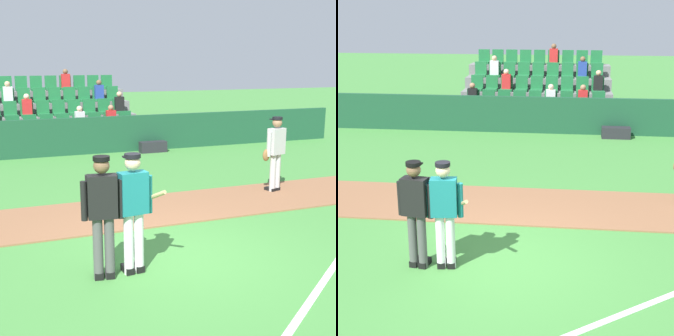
% 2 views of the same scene
% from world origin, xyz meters
% --- Properties ---
extents(ground_plane, '(80.00, 80.00, 0.00)m').
position_xyz_m(ground_plane, '(0.00, 0.00, 0.00)').
color(ground_plane, '#42843A').
extents(infield_dirt_path, '(28.00, 2.10, 0.03)m').
position_xyz_m(infield_dirt_path, '(0.00, 2.46, 0.01)').
color(infield_dirt_path, brown).
rests_on(infield_dirt_path, ground).
extents(dugout_fence, '(20.00, 0.16, 1.21)m').
position_xyz_m(dugout_fence, '(0.00, 9.12, 0.60)').
color(dugout_fence, '#19472D').
rests_on(dugout_fence, ground).
extents(stadium_bleachers, '(5.55, 3.80, 2.70)m').
position_xyz_m(stadium_bleachers, '(0.00, 11.41, 0.75)').
color(stadium_bleachers, slate).
rests_on(stadium_bleachers, ground).
extents(batter_teal_jersey, '(0.72, 0.75, 1.76)m').
position_xyz_m(batter_teal_jersey, '(-0.74, -0.31, 0.97)').
color(batter_teal_jersey, white).
rests_on(batter_teal_jersey, ground).
extents(umpire_home_plate, '(0.58, 0.35, 1.76)m').
position_xyz_m(umpire_home_plate, '(-1.19, -0.33, 1.00)').
color(umpire_home_plate, '#4C4C4C').
rests_on(umpire_home_plate, ground).
extents(baseball, '(0.07, 0.07, 0.07)m').
position_xyz_m(baseball, '(-0.78, -0.08, 0.04)').
color(baseball, white).
rests_on(baseball, ground).
extents(equipment_bag, '(0.90, 0.36, 0.36)m').
position_xyz_m(equipment_bag, '(2.70, 8.67, 0.18)').
color(equipment_bag, '#232328').
rests_on(equipment_bag, ground).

